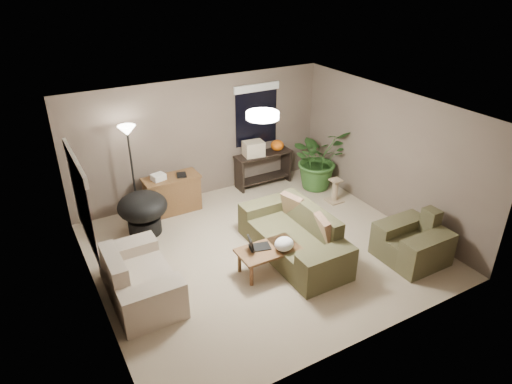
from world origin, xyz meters
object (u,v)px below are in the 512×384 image
papasan_chair (143,210)px  cat_scratching_post (335,192)px  main_sofa (295,239)px  desk (173,194)px  armchair (412,244)px  houseplant (318,165)px  floor_lamp (129,142)px  loveseat (138,281)px  console_table (263,166)px  coffee_table (268,252)px

papasan_chair → cat_scratching_post: 3.90m
main_sofa → desk: main_sofa is taller
armchair → houseplant: 3.03m
main_sofa → cat_scratching_post: bearing=33.3°
floor_lamp → main_sofa: bearing=-51.1°
loveseat → console_table: size_ratio=1.23×
coffee_table → houseplant: houseplant is taller
loveseat → houseplant: size_ratio=1.18×
loveseat → cat_scratching_post: bearing=12.4°
armchair → coffee_table: (-2.27, 0.91, 0.06)m
console_table → cat_scratching_post: 1.70m
houseplant → main_sofa: bearing=-134.5°
desk → loveseat: bearing=-121.4°
coffee_table → floor_lamp: floor_lamp is taller
desk → console_table: 2.19m
loveseat → cat_scratching_post: loveseat is taller
coffee_table → cat_scratching_post: 2.79m
coffee_table → houseplant: size_ratio=0.74×
papasan_chair → floor_lamp: (0.03, 0.54, 1.13)m
armchair → coffee_table: bearing=158.2°
loveseat → coffee_table: 2.05m
houseplant → console_table: bearing=145.0°
coffee_table → papasan_chair: 2.54m
main_sofa → papasan_chair: size_ratio=2.43×
armchair → houseplant: (0.25, 3.01, 0.23)m
coffee_table → loveseat: bearing=169.3°
cat_scratching_post → desk: bearing=157.5°
main_sofa → console_table: 2.76m
armchair → cat_scratching_post: armchair is taller
loveseat → floor_lamp: 2.70m
desk → console_table: same height
main_sofa → armchair: 1.96m
loveseat → papasan_chair: size_ratio=1.76×
houseplant → cat_scratching_post: 0.81m
armchair → desk: bearing=129.5°
desk → papasan_chair: papasan_chair is taller
main_sofa → desk: size_ratio=2.00×
armchair → console_table: (-0.73, 3.69, 0.14)m
loveseat → cat_scratching_post: size_ratio=3.20×
armchair → coffee_table: size_ratio=1.00×
console_table → desk: bearing=-175.9°
main_sofa → papasan_chair: bearing=136.2°
armchair → cat_scratching_post: bearing=85.9°
armchair → cat_scratching_post: (0.16, 2.27, -0.08)m
console_table → floor_lamp: bearing=-177.4°
desk → coffee_table: bearing=-76.3°
console_table → coffee_table: bearing=-118.9°
desk → console_table: size_ratio=0.85×
armchair → console_table: size_ratio=0.77×
coffee_table → console_table: console_table is taller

